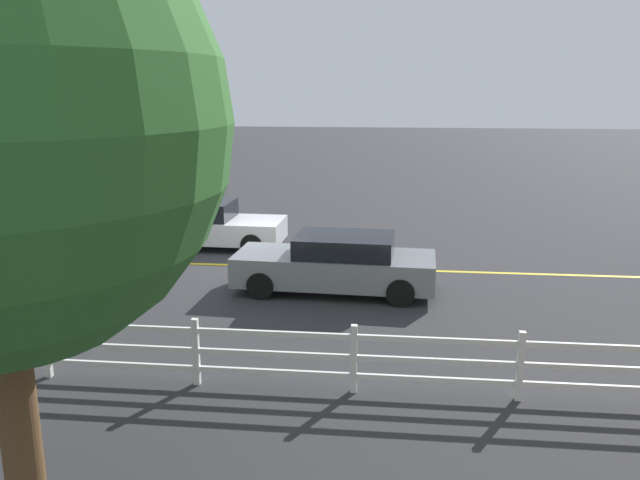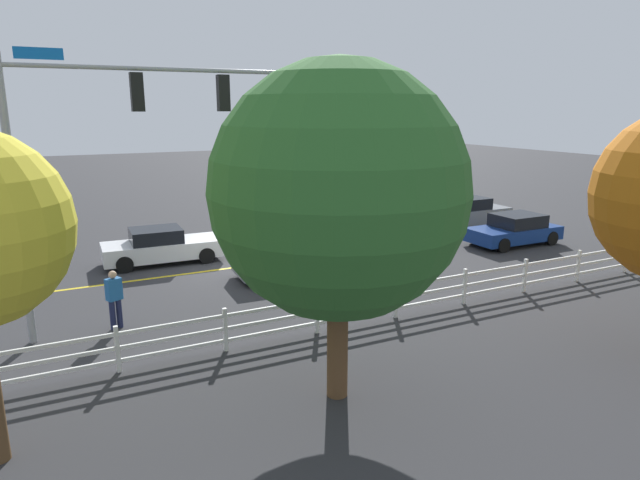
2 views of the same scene
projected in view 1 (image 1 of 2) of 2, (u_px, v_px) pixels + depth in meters
name	position (u px, v px, depth m)	size (l,w,h in m)	color
ground_plane	(259.00, 266.00, 17.66)	(120.00, 120.00, 0.00)	#2D2D30
lane_center_stripe	(406.00, 270.00, 17.24)	(28.00, 0.16, 0.01)	gold
car_0	(337.00, 264.00, 15.33)	(4.84, 2.09, 1.40)	slate
car_1	(207.00, 225.00, 19.63)	(4.64, 2.04, 1.42)	silver
pedestrian	(10.00, 274.00, 13.69)	(0.47, 0.39, 1.69)	#191E3F
white_rail_fence	(354.00, 357.00, 10.27)	(26.10, 0.10, 1.15)	white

